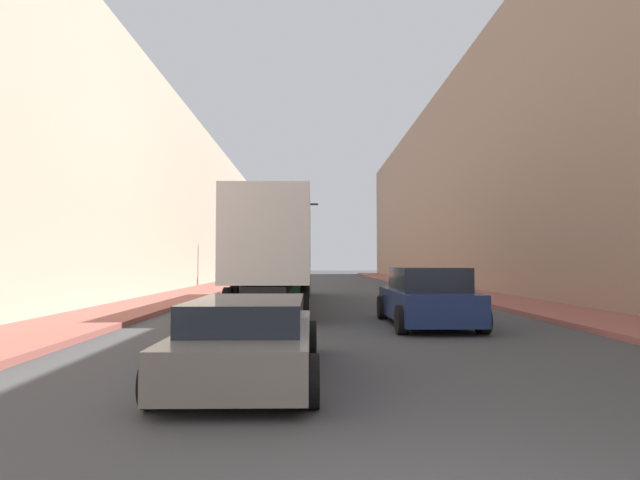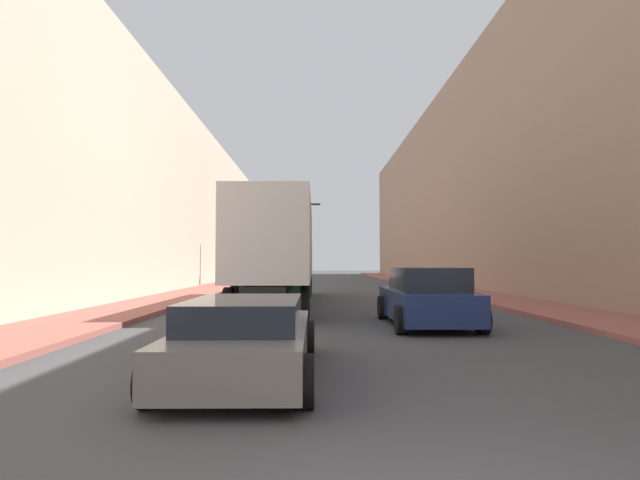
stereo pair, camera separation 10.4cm
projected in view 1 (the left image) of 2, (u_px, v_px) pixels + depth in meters
The scene contains 8 objects.
sidewalk_right at pixel (436, 287), 32.70m from camera, with size 2.84×80.00×0.15m.
sidewalk_left at pixel (213, 287), 32.43m from camera, with size 2.84×80.00×0.15m.
building_right at pixel (501, 177), 33.10m from camera, with size 6.00×80.00×14.76m.
building_left at pixel (147, 201), 32.61m from camera, with size 6.00×80.00×11.49m.
semi_truck at pixel (279, 250), 20.17m from camera, with size 2.51×14.02×3.90m.
sedan_car at pixel (250, 338), 7.51m from camera, with size 2.05×4.60×1.18m.
suv_car at pixel (426, 298), 13.54m from camera, with size 2.20×4.53×1.58m.
traffic_signal_gantry at pixel (260, 227), 34.56m from camera, with size 5.38×0.35×6.05m.
Camera 1 is at (-0.92, -2.66, 1.72)m, focal length 28.00 mm.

